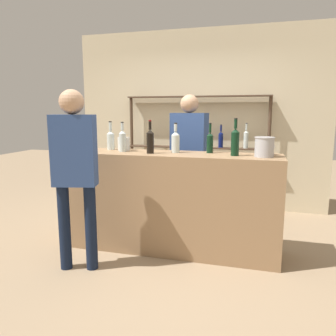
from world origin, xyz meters
TOP-DOWN VIEW (x-y plane):
  - ground_plane at (0.00, 0.00)m, footprint 16.00×16.00m
  - bar_counter at (0.00, 0.00)m, footprint 2.41×0.55m
  - back_wall at (0.00, 1.88)m, footprint 4.01×0.12m
  - back_shelf at (0.01, 1.70)m, footprint 2.23×0.18m
  - counter_bottle_0 at (0.43, 0.14)m, footprint 0.07×0.07m
  - counter_bottle_1 at (-0.18, -0.07)m, footprint 0.08×0.08m
  - counter_bottle_2 at (0.71, -0.02)m, footprint 0.08×0.08m
  - counter_bottle_3 at (-0.74, 0.15)m, footprint 0.09×0.09m
  - counter_bottle_4 at (-0.52, -0.01)m, footprint 0.08×0.08m
  - counter_bottle_5 at (0.07, 0.07)m, footprint 0.09×0.09m
  - wine_glass at (1.07, 0.16)m, footprint 0.08×0.08m
  - ice_bucket at (1.00, -0.03)m, footprint 0.20×0.20m
  - cork_jar at (-0.56, 0.11)m, footprint 0.14×0.14m
  - server_behind_counter at (0.08, 0.73)m, footprint 0.49×0.27m
  - customer_left at (-0.72, -0.69)m, footprint 0.43×0.27m

SIDE VIEW (x-z plane):
  - ground_plane at x=0.00m, z-range 0.00..0.00m
  - bar_counter at x=0.00m, z-range 0.00..1.09m
  - server_behind_counter at x=0.08m, z-range 0.15..1.90m
  - customer_left at x=-0.72m, z-range 0.17..1.91m
  - cork_jar at x=-0.56m, z-range 1.09..1.24m
  - back_shelf at x=0.01m, z-range 0.29..2.07m
  - ice_bucket at x=1.00m, z-range 1.09..1.29m
  - wine_glass at x=1.07m, z-range 1.13..1.28m
  - counter_bottle_0 at x=0.43m, z-range 1.05..1.37m
  - counter_bottle_3 at x=-0.74m, z-range 1.05..1.38m
  - counter_bottle_5 at x=0.07m, z-range 1.05..1.38m
  - counter_bottle_4 at x=-0.52m, z-range 1.05..1.39m
  - counter_bottle_1 at x=-0.18m, z-range 1.05..1.41m
  - counter_bottle_2 at x=0.71m, z-range 1.05..1.43m
  - back_wall at x=0.00m, z-range 0.00..2.80m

